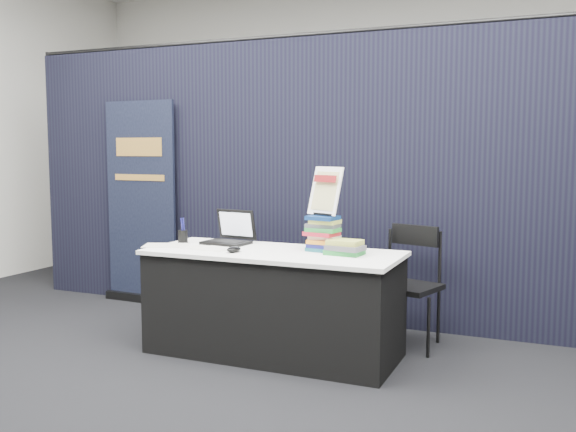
# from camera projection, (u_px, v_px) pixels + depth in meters

# --- Properties ---
(floor) EXTENTS (8.00, 8.00, 0.00)m
(floor) POSITION_uv_depth(u_px,v_px,m) (237.00, 379.00, 4.10)
(floor) COLOR black
(floor) RESTS_ON ground
(wall_back) EXTENTS (8.00, 0.02, 3.50)m
(wall_back) POSITION_uv_depth(u_px,v_px,m) (395.00, 125.00, 7.57)
(wall_back) COLOR beige
(wall_back) RESTS_ON floor
(drape_partition) EXTENTS (6.00, 0.08, 2.40)m
(drape_partition) POSITION_uv_depth(u_px,v_px,m) (325.00, 180.00, 5.44)
(drape_partition) COLOR black
(drape_partition) RESTS_ON floor
(display_table) EXTENTS (1.80, 0.75, 0.75)m
(display_table) POSITION_uv_depth(u_px,v_px,m) (273.00, 303.00, 4.57)
(display_table) COLOR black
(display_table) RESTS_ON floor
(laptop) EXTENTS (0.35, 0.30, 0.25)m
(laptop) POSITION_uv_depth(u_px,v_px,m) (229.00, 236.00, 4.87)
(laptop) COLOR black
(laptop) RESTS_ON display_table
(mouse) EXTENTS (0.09, 0.14, 0.04)m
(mouse) POSITION_uv_depth(u_px,v_px,m) (234.00, 249.00, 4.46)
(mouse) COLOR black
(mouse) RESTS_ON display_table
(brochure_left) EXTENTS (0.39, 0.34, 0.00)m
(brochure_left) POSITION_uv_depth(u_px,v_px,m) (166.00, 245.00, 4.77)
(brochure_left) COLOR silver
(brochure_left) RESTS_ON display_table
(brochure_mid) EXTENTS (0.30, 0.25, 0.00)m
(brochure_mid) POSITION_uv_depth(u_px,v_px,m) (216.00, 248.00, 4.62)
(brochure_mid) COLOR silver
(brochure_mid) RESTS_ON display_table
(brochure_right) EXTENTS (0.30, 0.21, 0.00)m
(brochure_right) POSITION_uv_depth(u_px,v_px,m) (204.00, 248.00, 4.65)
(brochure_right) COLOR silver
(brochure_right) RESTS_ON display_table
(pen_cup) EXTENTS (0.08, 0.08, 0.10)m
(pen_cup) POSITION_uv_depth(u_px,v_px,m) (183.00, 236.00, 4.91)
(pen_cup) COLOR black
(pen_cup) RESTS_ON display_table
(book_stack_tall) EXTENTS (0.22, 0.18, 0.25)m
(book_stack_tall) POSITION_uv_depth(u_px,v_px,m) (324.00, 234.00, 4.49)
(book_stack_tall) COLOR #1A5B66
(book_stack_tall) RESTS_ON display_table
(book_stack_short) EXTENTS (0.25, 0.20, 0.10)m
(book_stack_short) POSITION_uv_depth(u_px,v_px,m) (345.00, 247.00, 4.35)
(book_stack_short) COLOR #228133
(book_stack_short) RESTS_ON display_table
(info_sign) EXTENTS (0.28, 0.19, 0.35)m
(info_sign) POSITION_uv_depth(u_px,v_px,m) (325.00, 192.00, 4.49)
(info_sign) COLOR black
(info_sign) RESTS_ON book_stack_tall
(pullup_banner) EXTENTS (0.82, 0.13, 1.92)m
(pullup_banner) POSITION_uv_depth(u_px,v_px,m) (141.00, 214.00, 6.10)
(pullup_banner) COLOR black
(pullup_banner) RESTS_ON floor
(stacking_chair) EXTENTS (0.50, 0.51, 0.89)m
(stacking_chair) POSITION_uv_depth(u_px,v_px,m) (409.00, 280.00, 4.76)
(stacking_chair) COLOR black
(stacking_chair) RESTS_ON floor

